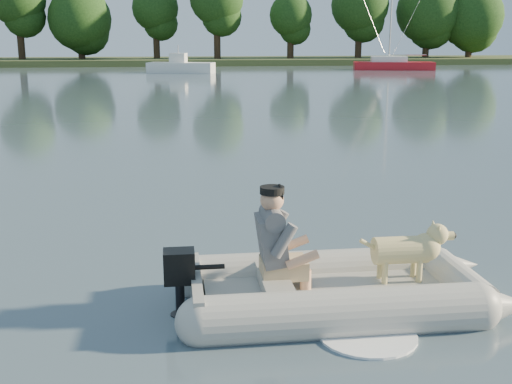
{
  "coord_description": "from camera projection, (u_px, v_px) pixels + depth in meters",
  "views": [
    {
      "loc": [
        -1.07,
        -6.4,
        2.86
      ],
      "look_at": [
        0.06,
        2.17,
        0.75
      ],
      "focal_mm": 45.0,
      "sensor_mm": 36.0,
      "label": 1
    }
  ],
  "objects": [
    {
      "name": "outboard_motor",
      "position": [
        180.0,
        286.0,
        6.69
      ],
      "size": [
        0.43,
        0.3,
        0.82
      ],
      "primitive_type": null,
      "rotation": [
        0.0,
        0.0,
        -0.0
      ],
      "color": "black",
      "rests_on": "dinghy"
    },
    {
      "name": "sailboat",
      "position": [
        393.0,
        65.0,
        55.28
      ],
      "size": [
        7.08,
        3.45,
        9.35
      ],
      "rotation": [
        0.0,
        0.0,
        -0.22
      ],
      "color": "red",
      "rests_on": "water"
    },
    {
      "name": "water",
      "position": [
        277.0,
        306.0,
        6.98
      ],
      "size": [
        160.0,
        160.0,
        0.0
      ],
      "primitive_type": "plane",
      "color": "slate",
      "rests_on": "ground"
    },
    {
      "name": "dog",
      "position": [
        400.0,
        255.0,
        6.99
      ],
      "size": [
        0.97,
        0.35,
        0.65
      ],
      "primitive_type": null,
      "rotation": [
        0.0,
        0.0,
        -0.0
      ],
      "color": "#D1BD78",
      "rests_on": "dinghy"
    },
    {
      "name": "shore_bank",
      "position": [
        181.0,
        62.0,
        66.64
      ],
      "size": [
        160.0,
        12.0,
        0.7
      ],
      "primitive_type": "cube",
      "color": "#47512D",
      "rests_on": "water"
    },
    {
      "name": "treeline",
      "position": [
        194.0,
        10.0,
        64.74
      ],
      "size": [
        75.85,
        7.35,
        9.27
      ],
      "color": "#332316",
      "rests_on": "shore_bank"
    },
    {
      "name": "man",
      "position": [
        274.0,
        236.0,
        6.75
      ],
      "size": [
        0.75,
        0.65,
        1.12
      ],
      "primitive_type": null,
      "rotation": [
        0.0,
        0.0,
        -0.0
      ],
      "color": "#5C5C60",
      "rests_on": "dinghy"
    },
    {
      "name": "motorboat",
      "position": [
        181.0,
        60.0,
        50.37
      ],
      "size": [
        5.7,
        3.4,
        2.26
      ],
      "primitive_type": null,
      "rotation": [
        0.0,
        0.0,
        -0.27
      ],
      "color": "white",
      "rests_on": "water"
    },
    {
      "name": "dinghy",
      "position": [
        342.0,
        252.0,
        6.84
      ],
      "size": [
        4.53,
        2.74,
        1.43
      ],
      "primitive_type": null,
      "rotation": [
        0.0,
        0.0,
        -0.0
      ],
      "color": "#A5A5A0",
      "rests_on": "water"
    }
  ]
}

